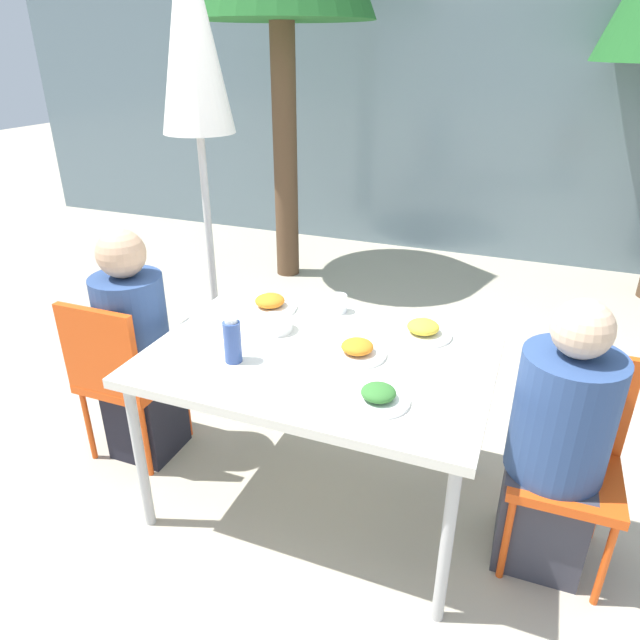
{
  "coord_description": "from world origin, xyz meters",
  "views": [
    {
      "loc": [
        0.74,
        -1.88,
        1.88
      ],
      "look_at": [
        0.0,
        0.0,
        0.9
      ],
      "focal_mm": 32.0,
      "sensor_mm": 36.0,
      "label": 1
    }
  ],
  "objects_px": {
    "chair_left": "(119,370)",
    "bottle": "(232,341)",
    "chair_right": "(568,445)",
    "person_right": "(556,449)",
    "drinking_cup": "(339,303)",
    "closed_umbrella": "(192,45)",
    "salad_bowl": "(275,324)",
    "person_left": "(137,354)"
  },
  "relations": [
    {
      "from": "chair_left",
      "to": "bottle",
      "type": "distance_m",
      "value": 0.78
    },
    {
      "from": "chair_right",
      "to": "person_right",
      "type": "xyz_separation_m",
      "value": [
        -0.05,
        -0.08,
        0.03
      ]
    },
    {
      "from": "drinking_cup",
      "to": "bottle",
      "type": "bearing_deg",
      "value": -111.27
    },
    {
      "from": "chair_right",
      "to": "closed_umbrella",
      "type": "distance_m",
      "value": 2.59
    },
    {
      "from": "drinking_cup",
      "to": "salad_bowl",
      "type": "height_order",
      "value": "drinking_cup"
    },
    {
      "from": "person_right",
      "to": "closed_umbrella",
      "type": "xyz_separation_m",
      "value": [
        -1.99,
        0.88,
        1.35
      ]
    },
    {
      "from": "bottle",
      "to": "drinking_cup",
      "type": "bearing_deg",
      "value": 68.73
    },
    {
      "from": "chair_right",
      "to": "person_left",
      "type": "bearing_deg",
      "value": 1.9
    },
    {
      "from": "person_left",
      "to": "bottle",
      "type": "bearing_deg",
      "value": -15.98
    },
    {
      "from": "closed_umbrella",
      "to": "bottle",
      "type": "distance_m",
      "value": 1.68
    },
    {
      "from": "person_left",
      "to": "salad_bowl",
      "type": "bearing_deg",
      "value": 10.03
    },
    {
      "from": "person_left",
      "to": "chair_right",
      "type": "bearing_deg",
      "value": 2.92
    },
    {
      "from": "chair_left",
      "to": "person_right",
      "type": "distance_m",
      "value": 1.93
    },
    {
      "from": "chair_left",
      "to": "person_left",
      "type": "height_order",
      "value": "person_left"
    },
    {
      "from": "drinking_cup",
      "to": "salad_bowl",
      "type": "relative_size",
      "value": 0.56
    },
    {
      "from": "chair_left",
      "to": "person_left",
      "type": "relative_size",
      "value": 0.74
    },
    {
      "from": "salad_bowl",
      "to": "person_right",
      "type": "bearing_deg",
      "value": -5.04
    },
    {
      "from": "salad_bowl",
      "to": "bottle",
      "type": "bearing_deg",
      "value": -96.82
    },
    {
      "from": "closed_umbrella",
      "to": "drinking_cup",
      "type": "xyz_separation_m",
      "value": [
        0.99,
        -0.49,
        -1.09
      ]
    },
    {
      "from": "person_right",
      "to": "drinking_cup",
      "type": "relative_size",
      "value": 13.27
    },
    {
      "from": "person_right",
      "to": "chair_left",
      "type": "bearing_deg",
      "value": 1.87
    },
    {
      "from": "chair_left",
      "to": "person_left",
      "type": "xyz_separation_m",
      "value": [
        0.05,
        0.08,
        0.06
      ]
    },
    {
      "from": "chair_left",
      "to": "person_left",
      "type": "distance_m",
      "value": 0.11
    },
    {
      "from": "person_left",
      "to": "drinking_cup",
      "type": "relative_size",
      "value": 13.7
    },
    {
      "from": "chair_left",
      "to": "closed_umbrella",
      "type": "xyz_separation_m",
      "value": [
        -0.07,
        0.97,
        1.38
      ]
    },
    {
      "from": "salad_bowl",
      "to": "person_left",
      "type": "bearing_deg",
      "value": -170.08
    },
    {
      "from": "person_left",
      "to": "closed_umbrella",
      "type": "height_order",
      "value": "closed_umbrella"
    },
    {
      "from": "closed_umbrella",
      "to": "bottle",
      "type": "relative_size",
      "value": 13.26
    },
    {
      "from": "salad_bowl",
      "to": "chair_right",
      "type": "bearing_deg",
      "value": -1.12
    },
    {
      "from": "drinking_cup",
      "to": "chair_right",
      "type": "bearing_deg",
      "value": -16.36
    },
    {
      "from": "chair_right",
      "to": "bottle",
      "type": "relative_size",
      "value": 4.55
    },
    {
      "from": "chair_left",
      "to": "bottle",
      "type": "relative_size",
      "value": 4.55
    },
    {
      "from": "chair_right",
      "to": "salad_bowl",
      "type": "relative_size",
      "value": 5.63
    },
    {
      "from": "closed_umbrella",
      "to": "chair_right",
      "type": "bearing_deg",
      "value": -21.37
    },
    {
      "from": "chair_right",
      "to": "person_right",
      "type": "bearing_deg",
      "value": 58.12
    },
    {
      "from": "person_left",
      "to": "bottle",
      "type": "distance_m",
      "value": 0.73
    },
    {
      "from": "chair_left",
      "to": "closed_umbrella",
      "type": "bearing_deg",
      "value": 94.33
    },
    {
      "from": "chair_left",
      "to": "person_right",
      "type": "height_order",
      "value": "person_right"
    },
    {
      "from": "person_right",
      "to": "salad_bowl",
      "type": "height_order",
      "value": "person_right"
    },
    {
      "from": "chair_left",
      "to": "bottle",
      "type": "xyz_separation_m",
      "value": [
        0.69,
        -0.1,
        0.34
      ]
    },
    {
      "from": "chair_right",
      "to": "chair_left",
      "type": "bearing_deg",
      "value": 4.15
    },
    {
      "from": "chair_right",
      "to": "drinking_cup",
      "type": "height_order",
      "value": "chair_right"
    }
  ]
}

